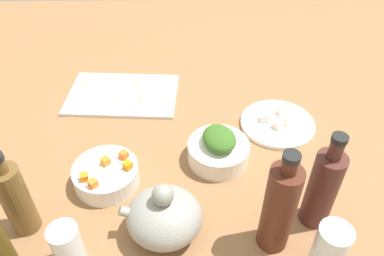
# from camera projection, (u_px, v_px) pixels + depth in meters

# --- Properties ---
(tabletop) EXTENTS (1.90, 1.90, 0.03)m
(tabletop) POSITION_uv_depth(u_px,v_px,m) (192.00, 146.00, 1.04)
(tabletop) COLOR #8D603C
(tabletop) RESTS_ON ground
(cutting_board) EXTENTS (0.35, 0.24, 0.01)m
(cutting_board) POSITION_uv_depth(u_px,v_px,m) (123.00, 95.00, 1.18)
(cutting_board) COLOR silver
(cutting_board) RESTS_ON tabletop
(plate_tofu) EXTENTS (0.21, 0.21, 0.01)m
(plate_tofu) POSITION_uv_depth(u_px,v_px,m) (277.00, 124.00, 1.08)
(plate_tofu) COLOR white
(plate_tofu) RESTS_ON tabletop
(bowl_greens) EXTENTS (0.16, 0.16, 0.05)m
(bowl_greens) POSITION_uv_depth(u_px,v_px,m) (218.00, 152.00, 0.96)
(bowl_greens) COLOR white
(bowl_greens) RESTS_ON tabletop
(bowl_carrots) EXTENTS (0.16, 0.16, 0.05)m
(bowl_carrots) POSITION_uv_depth(u_px,v_px,m) (106.00, 175.00, 0.91)
(bowl_carrots) COLOR white
(bowl_carrots) RESTS_ON tabletop
(teapot) EXTENTS (0.17, 0.15, 0.15)m
(teapot) POSITION_uv_depth(u_px,v_px,m) (164.00, 216.00, 0.78)
(teapot) COLOR gray
(teapot) RESTS_ON tabletop
(bottle_0) EXTENTS (0.06, 0.06, 0.26)m
(bottle_0) POSITION_uv_depth(u_px,v_px,m) (279.00, 208.00, 0.73)
(bottle_0) COLOR #4F2316
(bottle_0) RESTS_ON tabletop
(bottle_1) EXTENTS (0.06, 0.06, 0.22)m
(bottle_1) POSITION_uv_depth(u_px,v_px,m) (15.00, 199.00, 0.77)
(bottle_1) COLOR brown
(bottle_1) RESTS_ON tabletop
(bottle_3) EXTENTS (0.06, 0.06, 0.25)m
(bottle_3) POSITION_uv_depth(u_px,v_px,m) (323.00, 188.00, 0.78)
(bottle_3) COLOR #4B241E
(bottle_3) RESTS_ON tabletop
(drinking_glass_0) EXTENTS (0.06, 0.06, 0.11)m
(drinking_glass_0) POSITION_uv_depth(u_px,v_px,m) (68.00, 248.00, 0.73)
(drinking_glass_0) COLOR white
(drinking_glass_0) RESTS_ON tabletop
(drinking_glass_1) EXTENTS (0.06, 0.06, 0.14)m
(drinking_glass_1) POSITION_uv_depth(u_px,v_px,m) (328.00, 253.00, 0.70)
(drinking_glass_1) COLOR white
(drinking_glass_1) RESTS_ON tabletop
(carrot_cube_0) EXTENTS (0.03, 0.03, 0.02)m
(carrot_cube_0) POSITION_uv_depth(u_px,v_px,m) (124.00, 155.00, 0.91)
(carrot_cube_0) COLOR orange
(carrot_cube_0) RESTS_ON bowl_carrots
(carrot_cube_1) EXTENTS (0.03, 0.03, 0.02)m
(carrot_cube_1) POSITION_uv_depth(u_px,v_px,m) (106.00, 161.00, 0.89)
(carrot_cube_1) COLOR orange
(carrot_cube_1) RESTS_ON bowl_carrots
(carrot_cube_2) EXTENTS (0.03, 0.03, 0.02)m
(carrot_cube_2) POSITION_uv_depth(u_px,v_px,m) (93.00, 183.00, 0.84)
(carrot_cube_2) COLOR orange
(carrot_cube_2) RESTS_ON bowl_carrots
(carrot_cube_3) EXTENTS (0.03, 0.03, 0.02)m
(carrot_cube_3) POSITION_uv_depth(u_px,v_px,m) (128.00, 165.00, 0.88)
(carrot_cube_3) COLOR orange
(carrot_cube_3) RESTS_ON bowl_carrots
(carrot_cube_4) EXTENTS (0.02, 0.02, 0.02)m
(carrot_cube_4) POSITION_uv_depth(u_px,v_px,m) (84.00, 177.00, 0.86)
(carrot_cube_4) COLOR orange
(carrot_cube_4) RESTS_ON bowl_carrots
(chopped_greens_mound) EXTENTS (0.11, 0.12, 0.04)m
(chopped_greens_mound) POSITION_uv_depth(u_px,v_px,m) (219.00, 138.00, 0.93)
(chopped_greens_mound) COLOR #366221
(chopped_greens_mound) RESTS_ON bowl_greens
(tofu_cube_0) EXTENTS (0.02, 0.02, 0.02)m
(tofu_cube_0) POSITION_uv_depth(u_px,v_px,m) (264.00, 118.00, 1.07)
(tofu_cube_0) COLOR silver
(tofu_cube_0) RESTS_ON plate_tofu
(tofu_cube_1) EXTENTS (0.03, 0.03, 0.02)m
(tofu_cube_1) POSITION_uv_depth(u_px,v_px,m) (288.00, 121.00, 1.06)
(tofu_cube_1) COLOR white
(tofu_cube_1) RESTS_ON plate_tofu
(tofu_cube_2) EXTENTS (0.03, 0.03, 0.02)m
(tofu_cube_2) POSITION_uv_depth(u_px,v_px,m) (282.00, 111.00, 1.09)
(tofu_cube_2) COLOR silver
(tofu_cube_2) RESTS_ON plate_tofu
(tofu_cube_3) EXTENTS (0.03, 0.03, 0.02)m
(tofu_cube_3) POSITION_uv_depth(u_px,v_px,m) (278.00, 125.00, 1.05)
(tofu_cube_3) COLOR #F9DFCE
(tofu_cube_3) RESTS_ON plate_tofu
(dumpling_0) EXTENTS (0.05, 0.05, 0.02)m
(dumpling_0) POSITION_uv_depth(u_px,v_px,m) (89.00, 79.00, 1.22)
(dumpling_0) COLOR beige
(dumpling_0) RESTS_ON cutting_board
(dumpling_1) EXTENTS (0.05, 0.06, 0.03)m
(dumpling_1) POSITION_uv_depth(u_px,v_px,m) (139.00, 79.00, 1.22)
(dumpling_1) COLOR beige
(dumpling_1) RESTS_ON cutting_board
(dumpling_2) EXTENTS (0.05, 0.05, 0.03)m
(dumpling_2) POSITION_uv_depth(u_px,v_px,m) (145.00, 96.00, 1.15)
(dumpling_2) COLOR beige
(dumpling_2) RESTS_ON cutting_board
(dumpling_3) EXTENTS (0.07, 0.07, 0.03)m
(dumpling_3) POSITION_uv_depth(u_px,v_px,m) (120.00, 100.00, 1.13)
(dumpling_3) COLOR beige
(dumpling_3) RESTS_ON cutting_board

